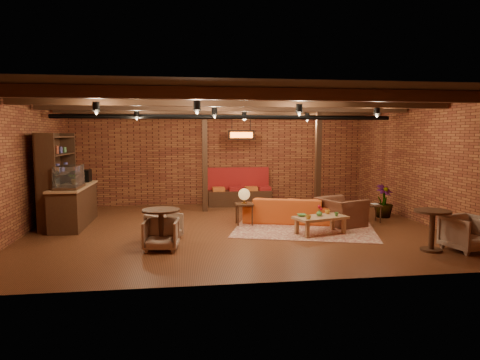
{
  "coord_description": "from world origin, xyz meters",
  "views": [
    {
      "loc": [
        -1.33,
        -10.49,
        2.34
      ],
      "look_at": [
        0.15,
        0.2,
        1.21
      ],
      "focal_mm": 32.0,
      "sensor_mm": 36.0,
      "label": 1
    }
  ],
  "objects": [
    {
      "name": "sofa",
      "position": [
        1.5,
        0.61,
        0.34
      ],
      "size": [
        2.49,
        1.54,
        0.68
      ],
      "primitive_type": "imported",
      "rotation": [
        0.0,
        0.0,
        2.85
      ],
      "color": "#C8501B",
      "rests_on": "floor"
    },
    {
      "name": "ceiling_spotlights",
      "position": [
        0.0,
        0.0,
        2.86
      ],
      "size": [
        6.4,
        4.4,
        0.28
      ],
      "primitive_type": null,
      "color": "black",
      "rests_on": "ceiling"
    },
    {
      "name": "floor",
      "position": [
        0.0,
        0.0,
        0.0
      ],
      "size": [
        10.0,
        10.0,
        0.0
      ],
      "primitive_type": "plane",
      "color": "#3E1F0F",
      "rests_on": "ground"
    },
    {
      "name": "armchair_right",
      "position": [
        2.78,
        0.01,
        0.48
      ],
      "size": [
        1.05,
        1.28,
        0.97
      ],
      "primitive_type": "imported",
      "rotation": [
        0.0,
        0.0,
        1.92
      ],
      "color": "brown",
      "rests_on": "floor"
    },
    {
      "name": "ceiling_pipe",
      "position": [
        0.0,
        1.6,
        2.85
      ],
      "size": [
        9.6,
        0.12,
        0.12
      ],
      "primitive_type": "cylinder",
      "rotation": [
        0.0,
        1.57,
        0.0
      ],
      "color": "black",
      "rests_on": "ceiling"
    },
    {
      "name": "side_table_book",
      "position": [
        3.79,
        0.32,
        0.44
      ],
      "size": [
        0.46,
        0.46,
        0.5
      ],
      "rotation": [
        0.0,
        0.0,
        -0.09
      ],
      "color": "#331A11",
      "rests_on": "floor"
    },
    {
      "name": "round_table_right",
      "position": [
        3.69,
        -2.61,
        0.56
      ],
      "size": [
        0.71,
        0.71,
        0.84
      ],
      "color": "#331A11",
      "rests_on": "floor"
    },
    {
      "name": "ceiling_beams",
      "position": [
        0.0,
        0.0,
        3.08
      ],
      "size": [
        9.8,
        6.4,
        0.22
      ],
      "primitive_type": null,
      "color": "#331A11",
      "rests_on": "ceiling"
    },
    {
      "name": "banquette",
      "position": [
        0.6,
        3.55,
        0.5
      ],
      "size": [
        2.1,
        0.7,
        1.0
      ],
      "primitive_type": null,
      "color": "maroon",
      "rests_on": "ground"
    },
    {
      "name": "wall_left",
      "position": [
        -5.0,
        0.0,
        1.6
      ],
      "size": [
        0.02,
        8.0,
        3.2
      ],
      "primitive_type": "cube",
      "color": "maroon",
      "rests_on": "ground"
    },
    {
      "name": "shelving_hutch",
      "position": [
        -4.5,
        1.1,
        1.2
      ],
      "size": [
        0.52,
        2.0,
        2.4
      ],
      "primitive_type": null,
      "color": "#331A11",
      "rests_on": "ground"
    },
    {
      "name": "post_right",
      "position": [
        2.8,
        2.0,
        1.6
      ],
      "size": [
        0.16,
        0.16,
        3.2
      ],
      "primitive_type": "cube",
      "color": "#331A11",
      "rests_on": "ground"
    },
    {
      "name": "wall_front",
      "position": [
        0.0,
        -4.0,
        1.6
      ],
      "size": [
        10.0,
        0.02,
        3.2
      ],
      "primitive_type": "cube",
      "color": "maroon",
      "rests_on": "ground"
    },
    {
      "name": "armchair_b",
      "position": [
        -1.75,
        -1.76,
        0.35
      ],
      "size": [
        0.74,
        0.7,
        0.69
      ],
      "primitive_type": "imported",
      "rotation": [
        0.0,
        0.0,
        -0.11
      ],
      "color": "#BFAA94",
      "rests_on": "floor"
    },
    {
      "name": "service_counter",
      "position": [
        -4.1,
        1.0,
        0.8
      ],
      "size": [
        0.8,
        2.5,
        1.6
      ],
      "primitive_type": null,
      "color": "#331A11",
      "rests_on": "ground"
    },
    {
      "name": "armchair_far",
      "position": [
        4.4,
        -2.7,
        0.4
      ],
      "size": [
        0.92,
        0.88,
        0.79
      ],
      "primitive_type": "imported",
      "rotation": [
        0.0,
        0.0,
        0.24
      ],
      "color": "#BFAA94",
      "rests_on": "floor"
    },
    {
      "name": "wall_back",
      "position": [
        0.0,
        4.0,
        1.6
      ],
      "size": [
        10.0,
        0.02,
        3.2
      ],
      "primitive_type": "cube",
      "color": "maroon",
      "rests_on": "ground"
    },
    {
      "name": "plant_counter",
      "position": [
        -4.0,
        1.2,
        1.22
      ],
      "size": [
        0.35,
        0.39,
        0.3
      ],
      "primitive_type": "imported",
      "color": "#337F33",
      "rests_on": "service_counter"
    },
    {
      "name": "rug",
      "position": [
        1.73,
        -0.25,
        0.01
      ],
      "size": [
        4.05,
        3.52,
        0.01
      ],
      "primitive_type": "cube",
      "rotation": [
        0.0,
        0.0,
        -0.3
      ],
      "color": "maroon",
      "rests_on": "floor"
    },
    {
      "name": "coffee_table",
      "position": [
        1.92,
        -0.87,
        0.38
      ],
      "size": [
        1.38,
        0.96,
        0.68
      ],
      "rotation": [
        0.0,
        0.0,
        0.3
      ],
      "color": "#9F774A",
      "rests_on": "floor"
    },
    {
      "name": "post_left",
      "position": [
        -0.6,
        2.6,
        1.6
      ],
      "size": [
        0.16,
        0.16,
        3.2
      ],
      "primitive_type": "cube",
      "color": "#331A11",
      "rests_on": "ground"
    },
    {
      "name": "round_table_left",
      "position": [
        -1.75,
        -1.62,
        0.55
      ],
      "size": [
        0.78,
        0.78,
        0.82
      ],
      "color": "#331A11",
      "rests_on": "floor"
    },
    {
      "name": "armchair_a",
      "position": [
        -1.73,
        -0.86,
        0.33
      ],
      "size": [
        0.87,
        0.87,
        0.65
      ],
      "primitive_type": "imported",
      "rotation": [
        0.0,
        0.0,
        0.79
      ],
      "color": "#BFAA94",
      "rests_on": "floor"
    },
    {
      "name": "service_sign",
      "position": [
        0.6,
        3.1,
        2.35
      ],
      "size": [
        0.86,
        0.06,
        0.3
      ],
      "primitive_type": "cube",
      "color": "orange",
      "rests_on": "ceiling"
    },
    {
      "name": "side_table_lamp",
      "position": [
        0.3,
        0.45,
        0.73
      ],
      "size": [
        0.46,
        0.46,
        0.96
      ],
      "rotation": [
        0.0,
        0.0,
        0.0
      ],
      "color": "#331A11",
      "rests_on": "floor"
    },
    {
      "name": "wall_right",
      "position": [
        5.0,
        0.0,
        1.6
      ],
      "size": [
        0.02,
        8.0,
        3.2
      ],
      "primitive_type": "cube",
      "color": "maroon",
      "rests_on": "ground"
    },
    {
      "name": "ceiling",
      "position": [
        0.0,
        0.0,
        3.2
      ],
      "size": [
        10.0,
        8.0,
        0.02
      ],
      "primitive_type": "cube",
      "color": "black",
      "rests_on": "wall_back"
    },
    {
      "name": "plant_tall",
      "position": [
        4.4,
        0.91,
        1.4
      ],
      "size": [
        2.06,
        2.06,
        2.8
      ],
      "primitive_type": "imported",
      "rotation": [
        0.0,
        0.0,
        0.4
      ],
      "color": "#4C7F4C",
      "rests_on": "floor"
    }
  ]
}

